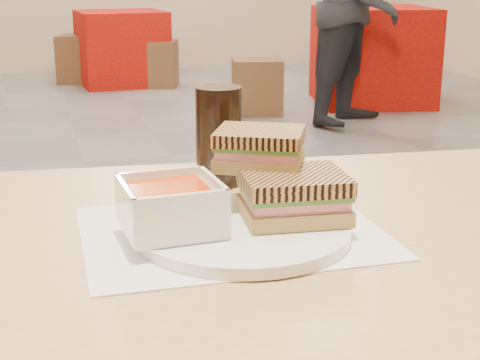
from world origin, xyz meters
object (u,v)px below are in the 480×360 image
object	(u,v)px
bg_table_1	(372,56)
bg_table_2	(122,48)
cola_glass	(219,136)
patron_b	(363,2)
bg_chair_1l	(257,86)
bg_chair_1r	(386,64)
panini_lower	(294,195)
bg_chair_2r	(156,63)
plate	(243,231)
main_table	(280,315)
soup_bowl	(171,208)
bg_chair_2l	(81,59)

from	to	relation	value
bg_table_1	bg_table_2	world-z (taller)	bg_table_1
cola_glass	bg_table_2	size ratio (longest dim) A/B	0.18
patron_b	cola_glass	bearing A→B (deg)	-118.21
bg_chair_1l	bg_chair_1r	size ratio (longest dim) A/B	0.79
bg_table_1	bg_chair_1l	bearing A→B (deg)	-170.29
panini_lower	bg_chair_2r	xyz separation A→B (m)	(0.78, 5.83, -0.59)
plate	panini_lower	bearing A→B (deg)	8.27
cola_glass	bg_chair_2r	size ratio (longest dim) A/B	0.32
patron_b	plate	bearing A→B (deg)	-117.09
bg_chair_1l	patron_b	size ratio (longest dim) A/B	0.26
patron_b	panini_lower	bearing A→B (deg)	-116.34
bg_table_2	bg_chair_1r	bearing A→B (deg)	-25.97
bg_table_1	patron_b	xyz separation A→B (m)	(-0.44, -0.70, 0.45)
plate	bg_table_2	distance (m)	6.09
plate	cola_glass	xyz separation A→B (m)	(0.03, 0.23, 0.07)
main_table	bg_table_2	bearing A→B (deg)	85.17
plate	patron_b	distance (m)	4.30
main_table	soup_bowl	distance (m)	0.21
bg_chair_1r	bg_table_2	bearing A→B (deg)	154.03
plate	bg_chair_1l	size ratio (longest dim) A/B	0.61
bg_table_2	panini_lower	bearing A→B (deg)	-94.68
bg_chair_2r	bg_chair_1l	bearing A→B (deg)	-70.94
cola_glass	bg_chair_1r	world-z (taller)	cola_glass
panini_lower	soup_bowl	bearing A→B (deg)	-179.86
soup_bowl	bg_table_2	size ratio (longest dim) A/B	0.14
plate	panini_lower	xyz separation A→B (m)	(0.07, 0.01, 0.04)
panini_lower	bg_chair_2r	distance (m)	5.91
bg_chair_1r	bg_chair_2l	xyz separation A→B (m)	(-2.56, 1.30, -0.02)
bg_chair_1r	plate	bearing A→B (deg)	-118.94
soup_bowl	patron_b	distance (m)	4.33
bg_table_1	bg_chair_2l	bearing A→B (deg)	141.47
plate	bg_table_1	distance (m)	5.14
main_table	cola_glass	distance (m)	0.29
soup_bowl	bg_chair_1r	size ratio (longest dim) A/B	0.22
patron_b	bg_chair_1r	bearing A→B (deg)	55.39
bg_chair_1r	main_table	bearing A→B (deg)	-118.52
bg_table_1	bg_chair_2l	size ratio (longest dim) A/B	2.02
cola_glass	patron_b	bearing A→B (deg)	61.79
panini_lower	bg_chair_1r	size ratio (longest dim) A/B	0.25
main_table	patron_b	world-z (taller)	patron_b
soup_bowl	panini_lower	distance (m)	0.15
panini_lower	bg_table_1	xyz separation A→B (m)	(2.33, 4.52, -0.41)
bg_table_2	bg_chair_1l	distance (m)	1.89
main_table	soup_bowl	world-z (taller)	soup_bowl
panini_lower	bg_chair_1r	distance (m)	5.68
soup_bowl	bg_chair_1l	distance (m)	4.62
bg_chair_2r	soup_bowl	bearing A→B (deg)	-99.12
bg_chair_1l	bg_chair_2r	xyz separation A→B (m)	(-0.51, 1.49, 0.01)
panini_lower	cola_glass	size ratio (longest dim) A/B	0.91
soup_bowl	patron_b	xyz separation A→B (m)	(2.04, 3.82, 0.04)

